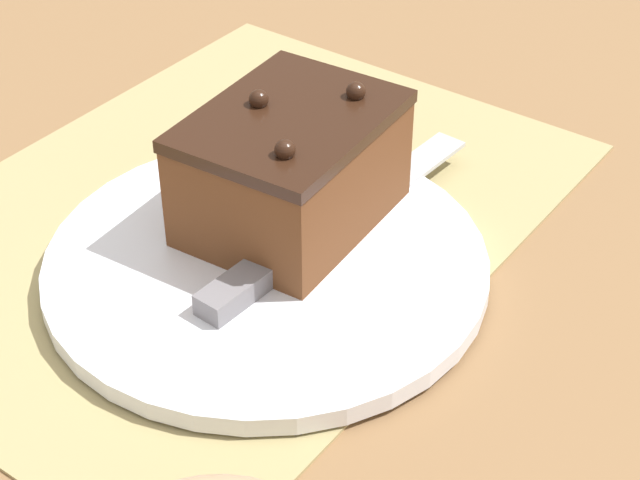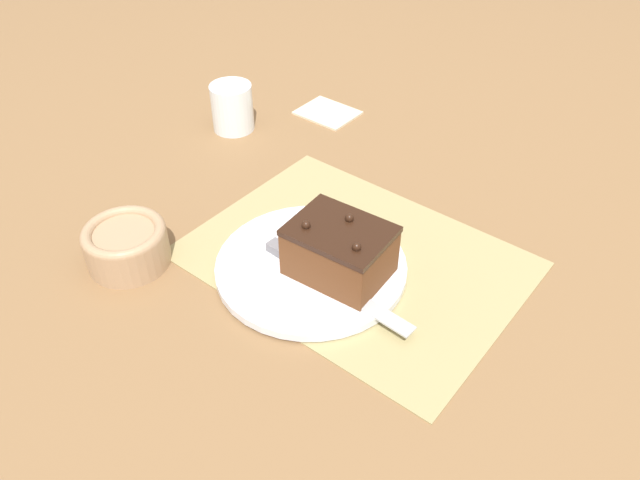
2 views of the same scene
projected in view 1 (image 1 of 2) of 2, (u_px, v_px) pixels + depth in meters
The scene contains 5 objects.
ground_plane at pixel (226, 218), 0.70m from camera, with size 3.00×3.00×0.00m, color olive.
placemat_woven at pixel (226, 216), 0.70m from camera, with size 0.46×0.34×0.00m, color tan.
cake_plate at pixel (266, 264), 0.65m from camera, with size 0.27×0.27×0.01m.
chocolate_cake at pixel (291, 168), 0.65m from camera, with size 0.14×0.11×0.08m.
serving_knife at pixel (299, 247), 0.64m from camera, with size 0.25×0.03×0.01m.
Camera 1 is at (0.42, 0.38, 0.41)m, focal length 60.00 mm.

